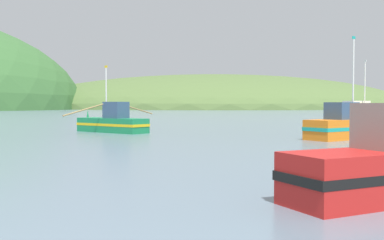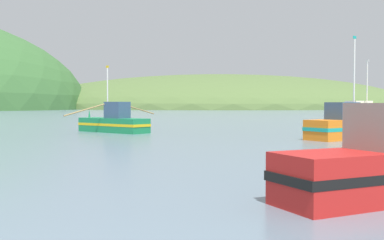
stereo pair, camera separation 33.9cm
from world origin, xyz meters
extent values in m
ellipsoid|color=#516B38|center=(3.11, 259.38, 0.00)|extent=(218.42, 174.73, 37.69)
cube|color=orange|center=(17.06, 28.68, 0.70)|extent=(7.81, 6.75, 1.40)
cube|color=teal|center=(17.06, 28.68, 0.77)|extent=(7.88, 6.82, 0.25)
cube|color=#334C6B|center=(16.03, 27.87, 2.00)|extent=(2.51, 2.44, 1.21)
cylinder|color=silver|center=(17.05, 28.67, 4.26)|extent=(0.12, 0.12, 5.73)
cube|color=teal|center=(17.05, 28.67, 7.25)|extent=(0.30, 0.24, 0.20)
cube|color=#197A47|center=(-1.96, 34.71, 0.62)|extent=(7.03, 5.77, 1.24)
cube|color=gold|center=(-1.96, 34.71, 0.68)|extent=(7.10, 5.83, 0.22)
cone|color=#197A47|center=(-4.66, 36.59, 1.59)|extent=(0.28, 0.28, 0.70)
cube|color=#334C6B|center=(-1.54, 34.41, 1.96)|extent=(2.38, 2.26, 1.43)
cylinder|color=silver|center=(-2.56, 35.13, 3.45)|extent=(0.12, 0.12, 4.42)
cube|color=gold|center=(-2.56, 35.13, 5.79)|extent=(0.31, 0.23, 0.20)
cylinder|color=#997F4C|center=(-3.73, 32.19, 2.00)|extent=(2.47, 3.46, 1.04)
cylinder|color=#997F4C|center=(-0.20, 37.22, 2.00)|extent=(2.47, 3.46, 1.04)
cube|color=gold|center=(21.35, 41.07, 0.66)|extent=(5.51, 7.79, 1.33)
cube|color=white|center=(21.35, 41.07, 0.73)|extent=(5.57, 7.87, 0.24)
cube|color=silver|center=(21.13, 41.54, 2.06)|extent=(2.59, 2.40, 1.47)
cylinder|color=silver|center=(21.62, 40.51, 3.94)|extent=(0.12, 0.12, 5.23)
cube|color=white|center=(21.62, 40.51, 6.68)|extent=(0.18, 0.34, 0.20)
camera|label=1|loc=(7.29, -4.79, 2.50)|focal=42.67mm
camera|label=2|loc=(7.63, -4.77, 2.50)|focal=42.67mm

